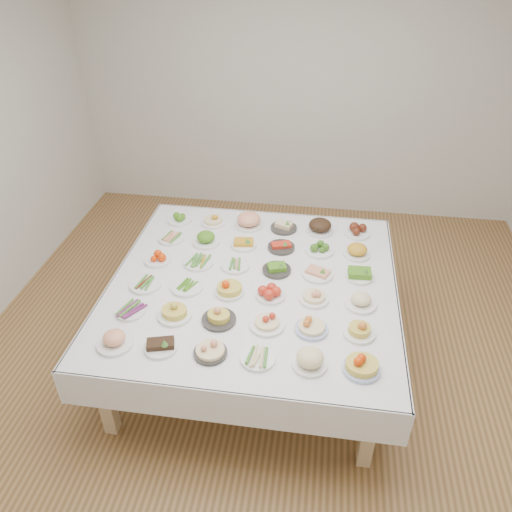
# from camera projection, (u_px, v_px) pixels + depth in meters

# --- Properties ---
(room_envelope) EXTENTS (5.02, 5.02, 2.81)m
(room_envelope) POSITION_uv_depth(u_px,v_px,m) (277.00, 141.00, 3.14)
(room_envelope) COLOR #9A6E40
(room_envelope) RESTS_ON ground
(display_table) EXTENTS (2.12, 2.12, 0.75)m
(display_table) POSITION_uv_depth(u_px,v_px,m) (253.00, 289.00, 3.75)
(display_table) COLOR white
(display_table) RESTS_ON ground
(dish_0) EXTENTS (0.23, 0.23, 0.12)m
(dish_0) POSITION_uv_depth(u_px,v_px,m) (114.00, 338.00, 3.14)
(dish_0) COLOR white
(dish_0) RESTS_ON display_table
(dish_1) EXTENTS (0.21, 0.21, 0.10)m
(dish_1) POSITION_uv_depth(u_px,v_px,m) (160.00, 344.00, 3.12)
(dish_1) COLOR white
(dish_1) RESTS_ON display_table
(dish_2) EXTENTS (0.23, 0.23, 0.12)m
(dish_2) POSITION_uv_depth(u_px,v_px,m) (210.00, 347.00, 3.07)
(dish_2) COLOR #2E2B29
(dish_2) RESTS_ON display_table
(dish_3) EXTENTS (0.21, 0.21, 0.05)m
(dish_3) POSITION_uv_depth(u_px,v_px,m) (258.00, 357.00, 3.05)
(dish_3) COLOR white
(dish_3) RESTS_ON display_table
(dish_4) EXTENTS (0.23, 0.23, 0.14)m
(dish_4) POSITION_uv_depth(u_px,v_px,m) (310.00, 358.00, 2.99)
(dish_4) COLOR white
(dish_4) RESTS_ON display_table
(dish_5) EXTENTS (0.23, 0.23, 0.15)m
(dish_5) POSITION_uv_depth(u_px,v_px,m) (362.00, 362.00, 2.96)
(dish_5) COLOR #4C66B2
(dish_5) RESTS_ON display_table
(dish_6) EXTENTS (0.23, 0.21, 0.05)m
(dish_6) POSITION_uv_depth(u_px,v_px,m) (130.00, 310.00, 3.41)
(dish_6) COLOR white
(dish_6) RESTS_ON display_table
(dish_7) EXTENTS (0.23, 0.23, 0.15)m
(dish_7) POSITION_uv_depth(u_px,v_px,m) (174.00, 309.00, 3.36)
(dish_7) COLOR white
(dish_7) RESTS_ON display_table
(dish_8) EXTENTS (0.23, 0.23, 0.13)m
(dish_8) POSITION_uv_depth(u_px,v_px,m) (219.00, 314.00, 3.32)
(dish_8) COLOR #2E2B29
(dish_8) RESTS_ON display_table
(dish_9) EXTENTS (0.23, 0.23, 0.13)m
(dish_9) POSITION_uv_depth(u_px,v_px,m) (267.00, 319.00, 3.28)
(dish_9) COLOR white
(dish_9) RESTS_ON display_table
(dish_10) EXTENTS (0.22, 0.22, 0.13)m
(dish_10) POSITION_uv_depth(u_px,v_px,m) (312.00, 324.00, 3.25)
(dish_10) COLOR #4C66B2
(dish_10) RESTS_ON display_table
(dish_11) EXTENTS (0.21, 0.21, 0.11)m
(dish_11) POSITION_uv_depth(u_px,v_px,m) (360.00, 329.00, 3.22)
(dish_11) COLOR white
(dish_11) RESTS_ON display_table
(dish_12) EXTENTS (0.23, 0.23, 0.06)m
(dish_12) POSITION_uv_depth(u_px,v_px,m) (145.00, 283.00, 3.66)
(dish_12) COLOR white
(dish_12) RESTS_ON display_table
(dish_13) EXTENTS (0.23, 0.23, 0.05)m
(dish_13) POSITION_uv_depth(u_px,v_px,m) (187.00, 286.00, 3.64)
(dish_13) COLOR white
(dish_13) RESTS_ON display_table
(dish_14) EXTENTS (0.21, 0.21, 0.12)m
(dish_14) POSITION_uv_depth(u_px,v_px,m) (229.00, 287.00, 3.57)
(dish_14) COLOR white
(dish_14) RESTS_ON display_table
(dish_15) EXTENTS (0.21, 0.21, 0.10)m
(dish_15) POSITION_uv_depth(u_px,v_px,m) (271.00, 292.00, 3.55)
(dish_15) COLOR white
(dish_15) RESTS_ON display_table
(dish_16) EXTENTS (0.21, 0.21, 0.11)m
(dish_16) POSITION_uv_depth(u_px,v_px,m) (314.00, 295.00, 3.51)
(dish_16) COLOR white
(dish_16) RESTS_ON display_table
(dish_17) EXTENTS (0.22, 0.22, 0.11)m
(dish_17) POSITION_uv_depth(u_px,v_px,m) (361.00, 300.00, 3.46)
(dish_17) COLOR white
(dish_17) RESTS_ON display_table
(dish_18) EXTENTS (0.21, 0.21, 0.09)m
(dish_18) POSITION_uv_depth(u_px,v_px,m) (158.00, 257.00, 3.91)
(dish_18) COLOR white
(dish_18) RESTS_ON display_table
(dish_19) EXTENTS (0.23, 0.23, 0.05)m
(dish_19) POSITION_uv_depth(u_px,v_px,m) (199.00, 262.00, 3.89)
(dish_19) COLOR white
(dish_19) RESTS_ON display_table
(dish_20) EXTENTS (0.22, 0.22, 0.05)m
(dish_20) POSITION_uv_depth(u_px,v_px,m) (235.00, 265.00, 3.86)
(dish_20) COLOR white
(dish_20) RESTS_ON display_table
(dish_21) EXTENTS (0.22, 0.22, 0.09)m
(dish_21) POSITION_uv_depth(u_px,v_px,m) (277.00, 268.00, 3.80)
(dish_21) COLOR #2E2B29
(dish_21) RESTS_ON display_table
(dish_22) EXTENTS (0.23, 0.23, 0.10)m
(dish_22) POSITION_uv_depth(u_px,v_px,m) (318.00, 271.00, 3.75)
(dish_22) COLOR white
(dish_22) RESTS_ON display_table
(dish_23) EXTENTS (0.20, 0.20, 0.10)m
(dish_23) POSITION_uv_depth(u_px,v_px,m) (360.00, 273.00, 3.73)
(dish_23) COLOR white
(dish_23) RESTS_ON display_table
(dish_24) EXTENTS (0.22, 0.21, 0.05)m
(dish_24) POSITION_uv_depth(u_px,v_px,m) (171.00, 238.00, 4.18)
(dish_24) COLOR white
(dish_24) RESTS_ON display_table
(dish_25) EXTENTS (0.23, 0.23, 0.13)m
(dish_25) POSITION_uv_depth(u_px,v_px,m) (206.00, 237.00, 4.11)
(dish_25) COLOR white
(dish_25) RESTS_ON display_table
(dish_26) EXTENTS (0.21, 0.21, 0.10)m
(dish_26) POSITION_uv_depth(u_px,v_px,m) (244.00, 242.00, 4.09)
(dish_26) COLOR white
(dish_26) RESTS_ON display_table
(dish_27) EXTENTS (0.22, 0.22, 0.09)m
(dish_27) POSITION_uv_depth(u_px,v_px,m) (281.00, 245.00, 4.06)
(dish_27) COLOR #2E2B29
(dish_27) RESTS_ON display_table
(dish_28) EXTENTS (0.22, 0.22, 0.09)m
(dish_28) POSITION_uv_depth(u_px,v_px,m) (320.00, 248.00, 4.02)
(dish_28) COLOR white
(dish_28) RESTS_ON display_table
(dish_29) EXTENTS (0.21, 0.21, 0.12)m
(dish_29) POSITION_uv_depth(u_px,v_px,m) (357.00, 249.00, 3.97)
(dish_29) COLOR white
(dish_29) RESTS_ON display_table
(dish_30) EXTENTS (0.21, 0.21, 0.09)m
(dish_30) POSITION_uv_depth(u_px,v_px,m) (180.00, 218.00, 4.42)
(dish_30) COLOR white
(dish_30) RESTS_ON display_table
(dish_31) EXTENTS (0.22, 0.22, 0.12)m
(dish_31) POSITION_uv_depth(u_px,v_px,m) (213.00, 218.00, 4.37)
(dish_31) COLOR white
(dish_31) RESTS_ON display_table
(dish_32) EXTENTS (0.28, 0.28, 0.15)m
(dish_32) POSITION_uv_depth(u_px,v_px,m) (249.00, 219.00, 4.33)
(dish_32) COLOR white
(dish_32) RESTS_ON display_table
(dish_33) EXTENTS (0.22, 0.22, 0.09)m
(dish_33) POSITION_uv_depth(u_px,v_px,m) (284.00, 226.00, 4.31)
(dish_33) COLOR #2E2B29
(dish_33) RESTS_ON display_table
(dish_34) EXTENTS (0.24, 0.24, 0.14)m
(dish_34) POSITION_uv_depth(u_px,v_px,m) (320.00, 225.00, 4.26)
(dish_34) COLOR white
(dish_34) RESTS_ON display_table
(dish_35) EXTENTS (0.22, 0.22, 0.10)m
(dish_35) POSITION_uv_depth(u_px,v_px,m) (357.00, 230.00, 4.23)
(dish_35) COLOR white
(dish_35) RESTS_ON display_table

